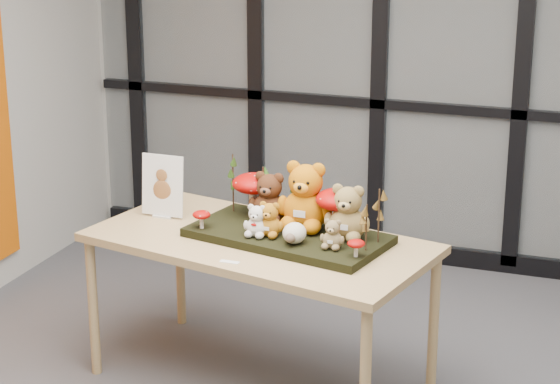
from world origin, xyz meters
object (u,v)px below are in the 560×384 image
at_px(mushroom_back_right, 338,209).
at_px(sign_holder, 162,188).
at_px(bear_white_bow, 257,219).
at_px(bear_beige_small, 333,232).
at_px(mushroom_front_left, 202,219).
at_px(bear_tan_back, 348,209).
at_px(display_table, 260,252).
at_px(mushroom_back_left, 254,193).
at_px(bear_brown_medium, 270,194).
at_px(diorama_tray, 288,236).
at_px(bear_small_yellow, 270,217).
at_px(bear_pooh_yellow, 306,192).
at_px(mushroom_front_right, 356,247).
at_px(plush_cream_hedgehog, 294,232).

bearing_deg(mushroom_back_right, sign_holder, 177.29).
distance_m(bear_white_bow, bear_beige_small, 0.39).
bearing_deg(mushroom_front_left, sign_holder, 146.84).
relative_size(bear_tan_back, bear_beige_small, 1.89).
distance_m(display_table, mushroom_back_left, 0.33).
height_order(mushroom_front_left, sign_holder, sign_holder).
xyz_separation_m(bear_brown_medium, bear_tan_back, (0.43, -0.11, 0.01)).
relative_size(bear_beige_small, mushroom_back_left, 0.64).
relative_size(diorama_tray, sign_holder, 2.89).
bearing_deg(bear_small_yellow, mushroom_back_right, 38.08).
xyz_separation_m(display_table, bear_pooh_yellow, (0.19, 0.12, 0.29)).
distance_m(bear_pooh_yellow, sign_holder, 0.79).
distance_m(bear_tan_back, sign_holder, 1.02).
height_order(bear_pooh_yellow, bear_brown_medium, bear_pooh_yellow).
height_order(bear_white_bow, mushroom_back_left, mushroom_back_left).
bearing_deg(display_table, mushroom_front_right, -5.82).
xyz_separation_m(bear_tan_back, mushroom_back_right, (-0.06, 0.05, -0.02)).
bearing_deg(bear_beige_small, bear_white_bow, -172.92).
xyz_separation_m(bear_pooh_yellow, mushroom_front_right, (0.34, -0.30, -0.14)).
xyz_separation_m(display_table, mushroom_front_left, (-0.28, -0.05, 0.16)).
height_order(display_table, mushroom_front_left, mushroom_front_left).
height_order(diorama_tray, sign_holder, sign_holder).
height_order(bear_tan_back, mushroom_back_left, bear_tan_back).
height_order(display_table, bear_small_yellow, bear_small_yellow).
xyz_separation_m(bear_brown_medium, bear_white_bow, (0.02, -0.22, -0.05)).
height_order(bear_beige_small, mushroom_back_left, mushroom_back_left).
xyz_separation_m(bear_pooh_yellow, bear_beige_small, (0.21, -0.23, -0.11)).
bearing_deg(diorama_tray, bear_pooh_yellow, 68.42).
bearing_deg(bear_pooh_yellow, sign_holder, -169.47).
bearing_deg(bear_white_bow, bear_beige_small, 7.08).
bearing_deg(mushroom_front_right, bear_small_yellow, 164.43).
xyz_separation_m(mushroom_back_left, sign_holder, (-0.48, -0.07, -0.01)).
relative_size(diorama_tray, bear_small_yellow, 5.09).
relative_size(plush_cream_hedgehog, mushroom_back_right, 0.45).
height_order(bear_small_yellow, mushroom_front_right, bear_small_yellow).
distance_m(diorama_tray, bear_beige_small, 0.31).
distance_m(mushroom_back_left, mushroom_front_right, 0.76).
relative_size(plush_cream_hedgehog, sign_holder, 0.34).
height_order(bear_beige_small, mushroom_front_left, bear_beige_small).
distance_m(bear_small_yellow, mushroom_front_right, 0.48).
xyz_separation_m(bear_brown_medium, sign_holder, (-0.58, -0.01, -0.03)).
relative_size(bear_pooh_yellow, mushroom_front_left, 3.75).
bearing_deg(mushroom_front_right, diorama_tray, 152.56).
bearing_deg(mushroom_front_left, mushroom_back_left, 57.65).
bearing_deg(display_table, diorama_tray, 26.57).
bearing_deg(bear_brown_medium, bear_beige_small, -20.10).
relative_size(bear_brown_medium, bear_small_yellow, 1.50).
xyz_separation_m(bear_beige_small, mushroom_back_right, (-0.04, 0.20, 0.04)).
xyz_separation_m(diorama_tray, mushroom_front_left, (-0.42, -0.09, 0.07)).
distance_m(bear_small_yellow, mushroom_front_left, 0.35).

